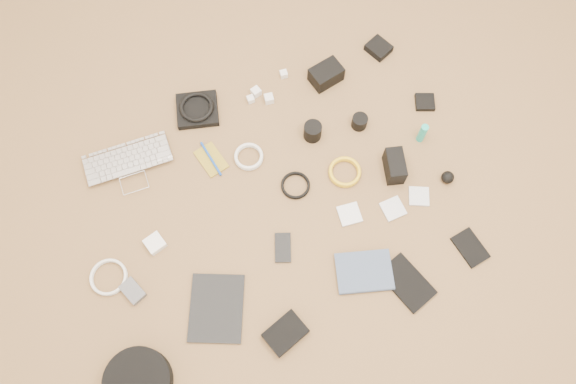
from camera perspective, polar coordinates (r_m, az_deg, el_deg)
name	(u,v)px	position (r m, az deg, el deg)	size (l,w,h in m)	color
laptop	(131,170)	(2.21, -15.66, 2.15)	(0.33, 0.23, 0.03)	#BCBCC0
headphone_pouch	(197,110)	(2.27, -9.19, 8.24)	(0.16, 0.15, 0.03)	black
headphones	(197,107)	(2.25, -9.28, 8.52)	(0.13, 0.13, 0.02)	black
charger_a	(251,99)	(2.27, -3.82, 9.39)	(0.03, 0.03, 0.03)	white
charger_b	(256,92)	(2.29, -3.27, 10.12)	(0.03, 0.03, 0.03)	white
charger_c	(284,74)	(2.33, -0.44, 11.89)	(0.03, 0.03, 0.03)	white
charger_d	(269,99)	(2.27, -1.95, 9.45)	(0.03, 0.03, 0.03)	white
dslr_camera	(326,75)	(2.31, 3.89, 11.82)	(0.12, 0.09, 0.07)	black
lens_pouch	(379,48)	(2.43, 9.19, 14.23)	(0.08, 0.09, 0.03)	black
notebook_olive	(211,160)	(2.18, -7.81, 3.29)	(0.08, 0.13, 0.01)	olive
pen_blue	(211,159)	(2.17, -7.84, 3.38)	(0.01, 0.01, 0.16)	#1542AB
cable_white_a	(249,157)	(2.16, -3.99, 3.53)	(0.11, 0.11, 0.01)	silver
lens_a	(313,131)	(2.17, 2.52, 6.18)	(0.07, 0.07, 0.07)	black
lens_b	(360,122)	(2.22, 7.28, 7.10)	(0.06, 0.06, 0.06)	black
card_reader	(425,102)	(2.33, 13.74, 8.86)	(0.07, 0.07, 0.02)	black
power_brick	(155,243)	(2.08, -13.37, -5.09)	(0.06, 0.06, 0.03)	white
cable_white_b	(109,277)	(2.10, -17.71, -8.27)	(0.13, 0.13, 0.01)	silver
cable_black	(295,186)	(2.11, 0.77, 0.63)	(0.11, 0.11, 0.01)	black
cable_yellow	(345,173)	(2.14, 5.77, 1.97)	(0.12, 0.12, 0.01)	gold
flash	(395,166)	(2.14, 10.78, 2.61)	(0.06, 0.12, 0.09)	black
lens_cleaner	(422,133)	(2.21, 13.49, 5.83)	(0.03, 0.03, 0.10)	#1BAF9C
battery_charger	(133,291)	(2.06, -15.49, -9.67)	(0.06, 0.09, 0.02)	#505155
tablet	(217,308)	(2.00, -7.28, -11.62)	(0.18, 0.24, 0.01)	black
phone	(283,248)	(2.03, -0.52, -5.68)	(0.06, 0.11, 0.01)	black
filter_case_left	(349,214)	(2.08, 6.26, -2.26)	(0.08, 0.08, 0.01)	silver
filter_case_mid	(393,209)	(2.11, 10.61, -1.68)	(0.08, 0.08, 0.01)	silver
filter_case_right	(419,196)	(2.15, 13.16, -0.43)	(0.07, 0.07, 0.01)	silver
air_blower	(448,177)	(2.19, 15.91, 1.44)	(0.05, 0.05, 0.05)	black
headphone_case	(138,382)	(2.00, -14.99, -18.11)	(0.22, 0.22, 0.06)	black
drive_case	(285,333)	(1.96, -0.27, -14.15)	(0.14, 0.10, 0.03)	black
paperback	(367,292)	(2.01, 8.03, -10.06)	(0.15, 0.20, 0.02)	#3D4C67
notebook_black_a	(407,283)	(2.04, 11.99, -9.00)	(0.12, 0.19, 0.01)	black
notebook_black_b	(470,248)	(2.14, 18.03, -5.39)	(0.08, 0.13, 0.01)	black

